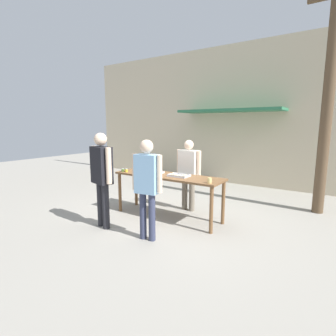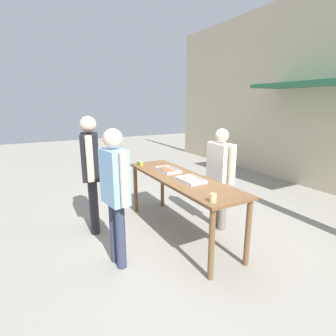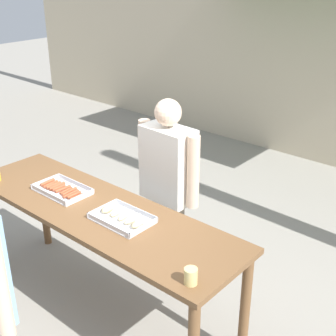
{
  "view_description": "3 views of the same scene",
  "coord_description": "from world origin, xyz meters",
  "px_view_note": "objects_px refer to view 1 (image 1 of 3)",
  "views": [
    {
      "loc": [
        3.0,
        -4.5,
        1.98
      ],
      "look_at": [
        0.0,
        0.0,
        1.07
      ],
      "focal_mm": 28.0,
      "sensor_mm": 36.0,
      "label": 1
    },
    {
      "loc": [
        3.23,
        -2.01,
        2.01
      ],
      "look_at": [
        -0.4,
        0.0,
        0.97
      ],
      "focal_mm": 28.0,
      "sensor_mm": 36.0,
      "label": 2
    },
    {
      "loc": [
        2.35,
        -1.93,
        2.6
      ],
      "look_at": [
        0.13,
        0.66,
        1.06
      ],
      "focal_mm": 50.0,
      "sensor_mm": 36.0,
      "label": 3
    }
  ],
  "objects_px": {
    "person_customer_with_cup": "(147,181)",
    "utility_pole": "(329,92)",
    "beer_cup": "(210,181)",
    "condiment_jar_ketchup": "(126,170)",
    "person_server_behind_table": "(189,169)",
    "food_tray_sausages": "(153,172)",
    "food_tray_buns": "(179,175)",
    "person_customer_holding_hotdog": "(102,172)",
    "condiment_jar_mustard": "(123,170)"
  },
  "relations": [
    {
      "from": "person_customer_with_cup",
      "to": "food_tray_buns",
      "type": "bearing_deg",
      "value": -94.87
    },
    {
      "from": "food_tray_sausages",
      "to": "condiment_jar_mustard",
      "type": "relative_size",
      "value": 5.94
    },
    {
      "from": "beer_cup",
      "to": "person_server_behind_table",
      "type": "bearing_deg",
      "value": 136.43
    },
    {
      "from": "food_tray_sausages",
      "to": "person_server_behind_table",
      "type": "distance_m",
      "value": 0.84
    },
    {
      "from": "food_tray_buns",
      "to": "utility_pole",
      "type": "xyz_separation_m",
      "value": [
        2.39,
        2.15,
        1.71
      ]
    },
    {
      "from": "utility_pole",
      "to": "condiment_jar_mustard",
      "type": "bearing_deg",
      "value": -147.34
    },
    {
      "from": "person_customer_holding_hotdog",
      "to": "person_customer_with_cup",
      "type": "relative_size",
      "value": 1.05
    },
    {
      "from": "food_tray_sausages",
      "to": "beer_cup",
      "type": "relative_size",
      "value": 4.46
    },
    {
      "from": "food_tray_sausages",
      "to": "person_customer_with_cup",
      "type": "xyz_separation_m",
      "value": [
        0.73,
        -1.13,
        0.1
      ]
    },
    {
      "from": "food_tray_sausages",
      "to": "person_customer_with_cup",
      "type": "bearing_deg",
      "value": -56.98
    },
    {
      "from": "person_server_behind_table",
      "to": "utility_pole",
      "type": "height_order",
      "value": "utility_pole"
    },
    {
      "from": "food_tray_sausages",
      "to": "person_customer_with_cup",
      "type": "height_order",
      "value": "person_customer_with_cup"
    },
    {
      "from": "utility_pole",
      "to": "food_tray_buns",
      "type": "bearing_deg",
      "value": -138.11
    },
    {
      "from": "food_tray_sausages",
      "to": "person_server_behind_table",
      "type": "relative_size",
      "value": 0.27
    },
    {
      "from": "person_customer_with_cup",
      "to": "utility_pole",
      "type": "bearing_deg",
      "value": -133.28
    },
    {
      "from": "condiment_jar_mustard",
      "to": "beer_cup",
      "type": "bearing_deg",
      "value": 0.21
    },
    {
      "from": "condiment_jar_ketchup",
      "to": "utility_pole",
      "type": "bearing_deg",
      "value": 33.11
    },
    {
      "from": "condiment_jar_ketchup",
      "to": "utility_pole",
      "type": "height_order",
      "value": "utility_pole"
    },
    {
      "from": "beer_cup",
      "to": "utility_pole",
      "type": "xyz_separation_m",
      "value": [
        1.6,
        2.38,
        1.68
      ]
    },
    {
      "from": "condiment_jar_ketchup",
      "to": "person_customer_with_cup",
      "type": "xyz_separation_m",
      "value": [
        1.3,
        -0.9,
        0.08
      ]
    },
    {
      "from": "condiment_jar_ketchup",
      "to": "person_server_behind_table",
      "type": "bearing_deg",
      "value": 38.52
    },
    {
      "from": "condiment_jar_ketchup",
      "to": "beer_cup",
      "type": "xyz_separation_m",
      "value": [
        2.04,
        -0.01,
        0.01
      ]
    },
    {
      "from": "food_tray_sausages",
      "to": "condiment_jar_mustard",
      "type": "bearing_deg",
      "value": -159.89
    },
    {
      "from": "condiment_jar_ketchup",
      "to": "person_server_behind_table",
      "type": "xyz_separation_m",
      "value": [
        1.1,
        0.88,
        0.0
      ]
    },
    {
      "from": "condiment_jar_mustard",
      "to": "condiment_jar_ketchup",
      "type": "height_order",
      "value": "same"
    },
    {
      "from": "food_tray_sausages",
      "to": "beer_cup",
      "type": "distance_m",
      "value": 1.49
    },
    {
      "from": "beer_cup",
      "to": "utility_pole",
      "type": "relative_size",
      "value": 0.02
    },
    {
      "from": "condiment_jar_mustard",
      "to": "condiment_jar_ketchup",
      "type": "distance_m",
      "value": 0.09
    },
    {
      "from": "food_tray_buns",
      "to": "person_customer_holding_hotdog",
      "type": "height_order",
      "value": "person_customer_holding_hotdog"
    },
    {
      "from": "person_server_behind_table",
      "to": "condiment_jar_ketchup",
      "type": "bearing_deg",
      "value": -138.4
    },
    {
      "from": "condiment_jar_mustard",
      "to": "utility_pole",
      "type": "height_order",
      "value": "utility_pole"
    },
    {
      "from": "food_tray_buns",
      "to": "person_server_behind_table",
      "type": "bearing_deg",
      "value": 102.15
    },
    {
      "from": "condiment_jar_mustard",
      "to": "condiment_jar_ketchup",
      "type": "xyz_separation_m",
      "value": [
        0.09,
        0.02,
        0.0
      ]
    },
    {
      "from": "food_tray_buns",
      "to": "person_customer_with_cup",
      "type": "xyz_separation_m",
      "value": [
        0.06,
        -1.13,
        0.1
      ]
    },
    {
      "from": "utility_pole",
      "to": "food_tray_sausages",
      "type": "bearing_deg",
      "value": -145.01
    },
    {
      "from": "beer_cup",
      "to": "person_customer_holding_hotdog",
      "type": "relative_size",
      "value": 0.05
    },
    {
      "from": "person_customer_holding_hotdog",
      "to": "beer_cup",
      "type": "bearing_deg",
      "value": -138.0
    },
    {
      "from": "utility_pole",
      "to": "beer_cup",
      "type": "bearing_deg",
      "value": -123.92
    },
    {
      "from": "person_server_behind_table",
      "to": "condiment_jar_mustard",
      "type": "bearing_deg",
      "value": -140.04
    },
    {
      "from": "person_customer_with_cup",
      "to": "utility_pole",
      "type": "height_order",
      "value": "utility_pole"
    },
    {
      "from": "person_customer_with_cup",
      "to": "utility_pole",
      "type": "distance_m",
      "value": 4.33
    },
    {
      "from": "food_tray_buns",
      "to": "beer_cup",
      "type": "distance_m",
      "value": 0.83
    },
    {
      "from": "condiment_jar_mustard",
      "to": "condiment_jar_ketchup",
      "type": "relative_size",
      "value": 1.0
    },
    {
      "from": "condiment_jar_ketchup",
      "to": "food_tray_buns",
      "type": "bearing_deg",
      "value": 10.27
    },
    {
      "from": "food_tray_buns",
      "to": "beer_cup",
      "type": "bearing_deg",
      "value": -16.48
    },
    {
      "from": "condiment_jar_mustard",
      "to": "utility_pole",
      "type": "bearing_deg",
      "value": 32.66
    },
    {
      "from": "food_tray_sausages",
      "to": "person_customer_holding_hotdog",
      "type": "distance_m",
      "value": 1.21
    },
    {
      "from": "food_tray_buns",
      "to": "person_server_behind_table",
      "type": "height_order",
      "value": "person_server_behind_table"
    },
    {
      "from": "person_customer_holding_hotdog",
      "to": "person_customer_with_cup",
      "type": "distance_m",
      "value": 1.06
    },
    {
      "from": "food_tray_sausages",
      "to": "food_tray_buns",
      "type": "distance_m",
      "value": 0.67
    }
  ]
}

